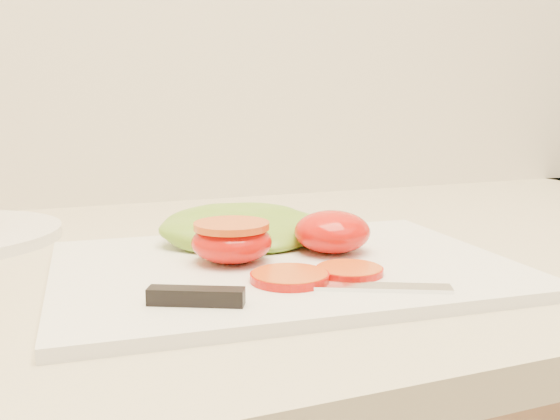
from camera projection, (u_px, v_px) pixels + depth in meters
name	position (u px, v px, depth m)	size (l,w,h in m)	color
cutting_board	(284.00, 268.00, 0.55)	(0.39, 0.28, 0.01)	white
tomato_half_dome	(332.00, 232.00, 0.58)	(0.07, 0.07, 0.04)	red
tomato_half_cut	(232.00, 240.00, 0.55)	(0.07, 0.07, 0.04)	red
tomato_slice_0	(290.00, 277.00, 0.49)	(0.06, 0.06, 0.01)	#D9580F
tomato_slice_1	(350.00, 270.00, 0.51)	(0.05, 0.05, 0.01)	#D9580F
lettuce_leaf_0	(243.00, 228.00, 0.62)	(0.17, 0.11, 0.03)	olive
lettuce_leaf_1	(289.00, 228.00, 0.64)	(0.10, 0.07, 0.02)	olive
knife	(263.00, 292.00, 0.45)	(0.22, 0.08, 0.01)	silver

